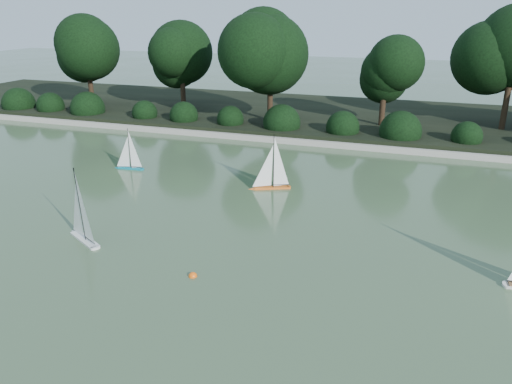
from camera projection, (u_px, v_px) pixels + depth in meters
ground at (246, 286)px, 8.08m from camera, size 80.00×80.00×0.00m
pond_coping at (341, 145)px, 16.03m from camera, size 40.00×0.35×0.18m
far_bank at (359, 118)px, 19.56m from camera, size 40.00×8.00×0.30m
tree_line at (394, 57)px, 16.93m from camera, size 26.31×3.93×4.39m
shrub_hedge at (346, 128)px, 16.71m from camera, size 29.10×1.10×1.10m
sailboat_white_a at (82, 227)px, 9.62m from camera, size 1.09×0.71×1.60m
sailboat_orange at (268, 180)px, 12.33m from camera, size 1.04×0.59×1.48m
sailboat_teal at (127, 162)px, 13.87m from camera, size 0.91×0.24×1.24m
race_buoy at (193, 276)px, 8.37m from camera, size 0.15×0.15×0.15m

